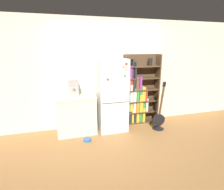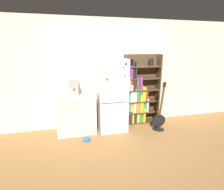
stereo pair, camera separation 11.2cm
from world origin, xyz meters
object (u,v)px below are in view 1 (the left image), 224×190
bookshelf (137,94)px  guitar (159,122)px  refrigerator (112,95)px  espresso_machine (73,87)px  pet_bowl (87,139)px

bookshelf → guitar: (0.35, -0.53, -0.59)m
bookshelf → refrigerator: bearing=-165.6°
guitar → espresso_machine: bearing=168.5°
bookshelf → guitar: bearing=-56.5°
refrigerator → espresso_machine: 0.90m
bookshelf → espresso_machine: bearing=-175.5°
refrigerator → guitar: (1.09, -0.34, -0.67)m
bookshelf → pet_bowl: bookshelf is taller
espresso_machine → pet_bowl: espresso_machine is taller
bookshelf → pet_bowl: bearing=-155.4°
espresso_machine → guitar: bearing=-11.5°
refrigerator → bookshelf: (0.74, 0.19, -0.08)m
refrigerator → bookshelf: 0.77m
refrigerator → espresso_machine: refrigerator is taller
bookshelf → guitar: bookshelf is taller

